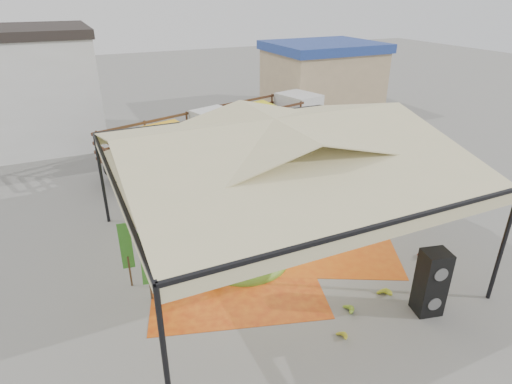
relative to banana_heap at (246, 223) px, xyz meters
name	(u,v)px	position (x,y,z in m)	size (l,w,h in m)	color
ground	(272,254)	(0.38, -0.95, -0.63)	(90.00, 90.00, 0.00)	slate
canopy_tent	(274,146)	(0.38, -0.95, 2.67)	(8.10, 8.10, 4.00)	black
building_tan	(322,77)	(10.38, 12.05, 1.44)	(6.30, 5.30, 4.10)	tan
tarp_left	(235,274)	(-0.96, -1.41, -0.63)	(4.29, 4.08, 0.01)	orange
tarp_right	(319,235)	(2.22, -0.64, -0.63)	(4.27, 4.48, 0.01)	#CF6213
banana_heap	(246,223)	(0.00, 0.00, 0.00)	(5.92, 4.86, 1.27)	#41861B
hand_yellow_a	(340,336)	(0.23, -4.55, -0.54)	(0.40, 0.33, 0.18)	gold
hand_yellow_b	(384,293)	(2.05, -3.84, -0.52)	(0.49, 0.40, 0.22)	gold
hand_red_a	(418,255)	(4.08, -2.89, -0.54)	(0.39, 0.32, 0.18)	#581F14
hand_red_b	(428,277)	(3.52, -3.81, -0.53)	(0.48, 0.39, 0.22)	#602E16
hand_green	(346,309)	(0.85, -3.90, -0.52)	(0.49, 0.40, 0.22)	#5C841B
hanging_bunches	(284,161)	(0.97, -0.45, 1.99)	(4.74, 0.24, 0.20)	#52821B
speaker_stack	(431,283)	(2.61, -4.65, 0.19)	(0.70, 0.65, 1.65)	black
banana_leaves	(144,291)	(-3.32, -1.07, -0.63)	(0.96, 1.36, 3.70)	#25741F
vendor	(259,157)	(2.33, 4.03, 0.31)	(0.69, 0.45, 1.90)	gray
truck_left	(180,139)	(-0.06, 6.63, 0.65)	(6.39, 3.80, 2.08)	#53381B
truck_right	(270,116)	(4.86, 8.11, 0.65)	(6.41, 3.57, 2.09)	#4A2B18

